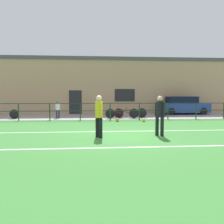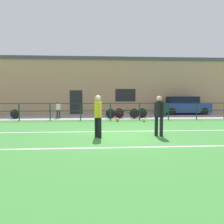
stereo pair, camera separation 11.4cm
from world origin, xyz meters
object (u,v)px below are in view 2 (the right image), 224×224
parked_car_red (184,106)px  player_striker (98,114)px  bicycle_parked_2 (3,114)px  bicycle_parked_0 (122,113)px  soccer_ball_match (118,120)px  spectator_child (58,108)px  player_goalkeeper (159,113)px  soccer_ball_spare (144,120)px  trash_bin_0 (162,110)px  bicycle_parked_1 (131,113)px

parked_car_red → player_striker: bearing=-126.4°
parked_car_red → bicycle_parked_2: 14.47m
player_striker → bicycle_parked_0: size_ratio=0.70×
soccer_ball_match → spectator_child: size_ratio=0.18×
player_goalkeeper → player_striker: (-2.49, -0.15, 0.01)m
player_striker → bicycle_parked_0: bearing=135.4°
bicycle_parked_2 → soccer_ball_spare: bearing=-13.9°
parked_car_red → spectator_child: bearing=-165.8°
player_striker → soccer_ball_match: bearing=136.1°
soccer_ball_spare → bicycle_parked_0: 2.32m
soccer_ball_match → trash_bin_0: (3.87, 3.35, 0.42)m
player_goalkeeper → bicycle_parked_2: bearing=11.4°
bicycle_parked_1 → trash_bin_0: size_ratio=2.39×
soccer_ball_match → bicycle_parked_2: size_ratio=0.10×
soccer_ball_spare → bicycle_parked_1: (-0.47, 2.37, 0.27)m
player_striker → bicycle_parked_1: (2.49, 7.51, -0.57)m
trash_bin_0 → player_goalkeeper: bearing=-107.4°
soccer_ball_spare → spectator_child: spectator_child is taller
soccer_ball_match → spectator_child: 4.71m
spectator_child → bicycle_parked_1: 5.27m
player_goalkeeper → player_striker: player_striker is taller
soccer_ball_match → parked_car_red: size_ratio=0.05×
bicycle_parked_1 → bicycle_parked_2: size_ratio=1.05×
soccer_ball_match → bicycle_parked_1: size_ratio=0.09×
parked_car_red → trash_bin_0: parked_car_red is taller
player_goalkeeper → player_striker: size_ratio=0.99×
spectator_child → trash_bin_0: (7.95, 1.08, -0.20)m
soccer_ball_match → parked_car_red: parked_car_red is taller
soccer_ball_match → spectator_child: (-4.08, 2.27, 0.62)m
soccer_ball_match → trash_bin_0: bearing=40.9°
bicycle_parked_0 → bicycle_parked_1: size_ratio=1.00×
player_striker → soccer_ball_match: player_striker is taller
bicycle_parked_0 → bicycle_parked_1: bearing=28.9°
parked_car_red → bicycle_parked_1: bearing=-151.4°
player_goalkeeper → bicycle_parked_2: (-9.09, 7.36, -0.57)m
parked_car_red → trash_bin_0: 2.89m
parked_car_red → player_goalkeeper: bearing=-116.7°
player_goalkeeper → bicycle_parked_0: player_goalkeeper is taller
soccer_ball_match → soccer_ball_spare: 1.67m
spectator_child → player_striker: bearing=128.8°
player_goalkeeper → player_striker: bearing=53.9°
soccer_ball_spare → bicycle_parked_2: size_ratio=0.10×
player_striker → bicycle_parked_2: bearing=-169.0°
player_goalkeeper → spectator_child: player_goalkeeper is taller
spectator_child → parked_car_red: parked_car_red is taller
parked_car_red → bicycle_parked_1: parked_car_red is taller
soccer_ball_match → spectator_child: spectator_child is taller
bicycle_parked_0 → trash_bin_0: trash_bin_0 is taller
player_striker → bicycle_parked_1: size_ratio=0.69×
parked_car_red → trash_bin_0: size_ratio=4.09×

